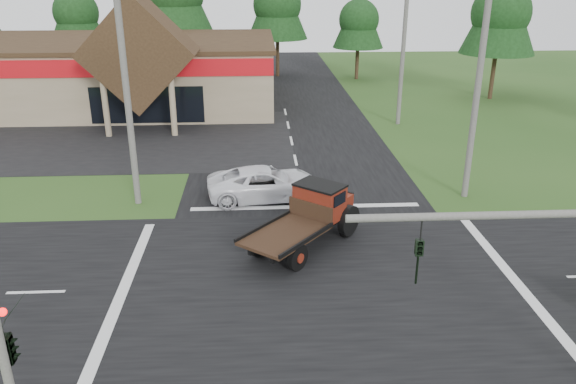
{
  "coord_description": "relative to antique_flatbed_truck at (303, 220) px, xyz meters",
  "views": [
    {
      "loc": [
        -2.15,
        -17.28,
        10.48
      ],
      "look_at": [
        -1.02,
        3.49,
        2.2
      ],
      "focal_mm": 35.0,
      "sensor_mm": 36.0,
      "label": 1
    }
  ],
  "objects": [
    {
      "name": "ground",
      "position": [
        0.44,
        -3.0,
        -1.2
      ],
      "size": [
        120.0,
        120.0,
        0.0
      ],
      "primitive_type": "plane",
      "color": "#284A1A",
      "rests_on": "ground"
    },
    {
      "name": "road_ns",
      "position": [
        0.44,
        -3.0,
        -1.19
      ],
      "size": [
        12.0,
        120.0,
        0.02
      ],
      "primitive_type": "cube",
      "color": "black",
      "rests_on": "ground"
    },
    {
      "name": "road_ew",
      "position": [
        0.44,
        -3.0,
        -1.19
      ],
      "size": [
        120.0,
        12.0,
        0.02
      ],
      "primitive_type": "cube",
      "color": "black",
      "rests_on": "ground"
    },
    {
      "name": "parking_apron",
      "position": [
        -13.56,
        16.0,
        -1.19
      ],
      "size": [
        28.0,
        14.0,
        0.02
      ],
      "primitive_type": "cube",
      "color": "black",
      "rests_on": "ground"
    },
    {
      "name": "cvs_building",
      "position": [
        -15.27,
        26.57,
        1.58
      ],
      "size": [
        30.4,
        18.2,
        9.19
      ],
      "color": "gray",
      "rests_on": "ground"
    },
    {
      "name": "traffic_signal_corner",
      "position": [
        -7.06,
        -10.32,
        2.32
      ],
      "size": [
        0.53,
        2.48,
        4.4
      ],
      "color": "#595651",
      "rests_on": "ground"
    },
    {
      "name": "utility_pole_nw",
      "position": [
        -7.56,
        5.0,
        4.19
      ],
      "size": [
        2.0,
        0.3,
        10.5
      ],
      "color": "#595651",
      "rests_on": "ground"
    },
    {
      "name": "utility_pole_ne",
      "position": [
        8.44,
        5.0,
        4.69
      ],
      "size": [
        2.0,
        0.3,
        11.5
      ],
      "color": "#595651",
      "rests_on": "ground"
    },
    {
      "name": "utility_pole_n",
      "position": [
        8.44,
        19.0,
        4.54
      ],
      "size": [
        2.0,
        0.3,
        11.2
      ],
      "color": "#595651",
      "rests_on": "ground"
    },
    {
      "name": "tree_row_b",
      "position": [
        -19.56,
        39.0,
        5.5
      ],
      "size": [
        5.6,
        5.6,
        10.1
      ],
      "color": "#332316",
      "rests_on": "ground"
    },
    {
      "name": "tree_row_d",
      "position": [
        0.44,
        39.0,
        6.18
      ],
      "size": [
        6.16,
        6.16,
        11.11
      ],
      "color": "#332316",
      "rests_on": "ground"
    },
    {
      "name": "tree_row_e",
      "position": [
        8.44,
        37.0,
        4.83
      ],
      "size": [
        5.04,
        5.04,
        9.09
      ],
      "color": "#332316",
      "rests_on": "ground"
    },
    {
      "name": "tree_side_ne",
      "position": [
        18.44,
        27.0,
        6.18
      ],
      "size": [
        6.16,
        6.16,
        11.11
      ],
      "color": "#332316",
      "rests_on": "ground"
    },
    {
      "name": "antique_flatbed_truck",
      "position": [
        0.0,
        0.0,
        0.0
      ],
      "size": [
        5.37,
        5.81,
        2.4
      ],
      "primitive_type": null,
      "rotation": [
        0.0,
        0.0,
        -0.7
      ],
      "color": "#5E1C0D",
      "rests_on": "ground"
    },
    {
      "name": "white_pickup",
      "position": [
        -1.42,
        5.26,
        -0.42
      ],
      "size": [
        5.9,
        3.26,
        1.56
      ],
      "primitive_type": "imported",
      "rotation": [
        0.0,
        0.0,
        1.69
      ],
      "color": "white",
      "rests_on": "ground"
    }
  ]
}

